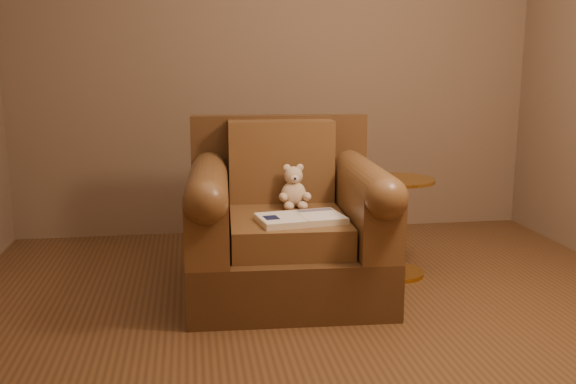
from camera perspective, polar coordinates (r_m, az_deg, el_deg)
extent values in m
plane|color=brown|center=(3.27, 3.96, -12.22)|extent=(4.00, 4.00, 0.00)
cube|color=#776049|center=(4.96, -0.99, 11.91)|extent=(4.00, 0.02, 2.70)
cube|color=#4B3119|center=(3.73, -0.13, -6.63)|extent=(1.15, 1.10, 0.31)
cube|color=#4B3119|center=(4.06, -0.79, 2.07)|extent=(1.10, 0.17, 0.68)
cube|color=brown|center=(3.61, -0.04, -3.34)|extent=(0.68, 0.80, 0.16)
cube|color=brown|center=(3.91, -0.61, 2.76)|extent=(0.65, 0.21, 0.49)
cube|color=brown|center=(3.57, -7.09, -2.05)|extent=(0.27, 0.94, 0.35)
cube|color=brown|center=(3.66, 6.83, -1.72)|extent=(0.27, 0.94, 0.35)
cylinder|color=brown|center=(3.53, -7.16, 0.73)|extent=(0.27, 0.94, 0.22)
cylinder|color=brown|center=(3.62, 6.90, 0.99)|extent=(0.27, 0.94, 0.22)
ellipsoid|color=beige|center=(3.78, 0.50, -0.24)|extent=(0.15, 0.14, 0.16)
sphere|color=beige|center=(3.77, 0.49, 1.45)|extent=(0.11, 0.11, 0.11)
ellipsoid|color=beige|center=(3.76, -0.11, 2.15)|extent=(0.04, 0.03, 0.04)
ellipsoid|color=beige|center=(3.77, 1.06, 2.17)|extent=(0.04, 0.03, 0.04)
ellipsoid|color=beige|center=(3.72, 0.60, 1.16)|extent=(0.05, 0.03, 0.04)
sphere|color=black|center=(3.70, 0.64, 1.20)|extent=(0.02, 0.02, 0.02)
ellipsoid|color=beige|center=(3.71, -0.43, -0.46)|extent=(0.05, 0.10, 0.05)
ellipsoid|color=beige|center=(3.73, 1.70, -0.40)|extent=(0.05, 0.10, 0.05)
ellipsoid|color=beige|center=(3.70, 0.07, -1.26)|extent=(0.06, 0.10, 0.05)
ellipsoid|color=beige|center=(3.71, 1.32, -1.22)|extent=(0.06, 0.10, 0.05)
cube|color=beige|center=(3.44, 1.14, -2.41)|extent=(0.49, 0.34, 0.03)
cube|color=white|center=(3.40, -0.67, -2.26)|extent=(0.26, 0.30, 0.00)
cube|color=white|center=(3.47, 2.91, -1.99)|extent=(0.26, 0.30, 0.00)
cube|color=beige|center=(3.43, 1.14, -2.11)|extent=(0.05, 0.27, 0.00)
cube|color=#0F1638|center=(3.38, -1.50, -2.28)|extent=(0.09, 0.11, 0.00)
cube|color=slate|center=(3.56, 2.38, -1.61)|extent=(0.21, 0.09, 0.00)
cylinder|color=gold|center=(4.12, 9.54, -7.08)|extent=(0.35, 0.35, 0.03)
cylinder|color=gold|center=(4.04, 9.67, -3.11)|extent=(0.04, 0.04, 0.57)
cylinder|color=gold|center=(3.97, 9.82, 1.05)|extent=(0.44, 0.44, 0.02)
cylinder|color=gold|center=(3.98, 9.81, 0.85)|extent=(0.04, 0.04, 0.02)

